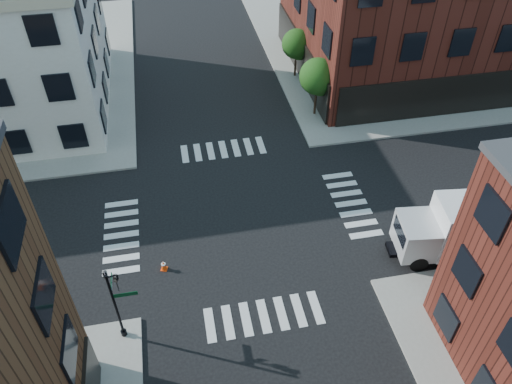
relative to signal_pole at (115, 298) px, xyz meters
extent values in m
plane|color=black|center=(6.72, 6.68, -2.86)|extent=(120.00, 120.00, 0.00)
cube|color=gray|center=(27.72, 27.68, -2.78)|extent=(30.00, 30.00, 0.15)
cylinder|color=black|center=(14.22, 16.68, -1.97)|extent=(0.18, 0.18, 1.47)
cylinder|color=black|center=(14.22, 16.68, -1.24)|extent=(0.12, 0.12, 1.47)
sphere|color=#1A3C10|center=(14.22, 16.68, 0.44)|extent=(2.69, 2.69, 2.69)
sphere|color=#1A3C10|center=(14.47, 16.58, -0.10)|extent=(1.85, 1.85, 1.85)
cylinder|color=black|center=(14.22, 22.68, -2.04)|extent=(0.18, 0.18, 1.33)
cylinder|color=black|center=(14.22, 22.68, -1.38)|extent=(0.12, 0.12, 1.33)
sphere|color=#1A3C10|center=(14.22, 22.68, 0.14)|extent=(2.43, 2.43, 2.43)
sphere|color=#1A3C10|center=(14.47, 22.58, -0.35)|extent=(1.67, 1.67, 1.67)
cylinder|color=black|center=(-0.08, -0.12, -0.56)|extent=(0.12, 0.12, 4.60)
cylinder|color=black|center=(-0.08, -0.12, -2.56)|extent=(0.28, 0.28, 0.30)
cube|color=#053819|center=(0.47, -0.12, 0.29)|extent=(1.10, 0.03, 0.22)
cube|color=#053819|center=(-0.08, 0.43, 0.54)|extent=(0.03, 1.10, 0.22)
imported|color=black|center=(0.27, -0.02, 1.04)|extent=(0.22, 0.18, 1.10)
imported|color=black|center=(-0.18, 0.23, 1.04)|extent=(0.18, 0.22, 1.10)
cube|color=silver|center=(19.37, 1.59, -0.76)|extent=(6.05, 3.19, 3.09)
cube|color=maroon|center=(19.22, 0.33, -0.76)|extent=(2.18, 0.31, 0.70)
cube|color=maroon|center=(19.53, 2.85, -0.76)|extent=(2.18, 0.31, 0.70)
cube|color=#BABBBD|center=(15.61, 2.06, -1.31)|extent=(2.28, 2.62, 2.00)
cube|color=black|center=(14.67, 2.17, -0.96)|extent=(0.33, 1.89, 0.90)
cube|color=black|center=(18.18, 1.74, -2.36)|extent=(8.05, 1.97, 0.25)
cylinder|color=black|center=(15.48, 1.02, -2.36)|extent=(1.03, 0.47, 1.00)
cylinder|color=black|center=(15.74, 3.10, -2.36)|extent=(1.03, 0.47, 1.00)
cylinder|color=black|center=(19.04, 0.58, -2.36)|extent=(1.03, 0.47, 1.00)
cylinder|color=black|center=(19.30, 2.66, -2.36)|extent=(1.03, 0.47, 1.00)
cylinder|color=black|center=(21.68, 2.36, -2.36)|extent=(1.03, 0.47, 1.00)
cube|color=#FE420B|center=(2.02, 3.65, -2.84)|extent=(0.44, 0.44, 0.04)
cone|color=#FE420B|center=(2.02, 3.65, -2.54)|extent=(0.41, 0.41, 0.64)
cylinder|color=white|center=(2.02, 3.65, -2.45)|extent=(0.25, 0.25, 0.07)
camera|label=1|loc=(3.58, -14.29, 18.38)|focal=35.00mm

